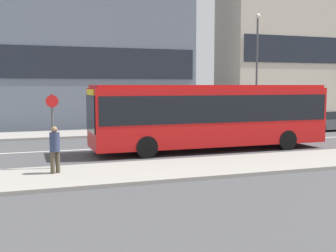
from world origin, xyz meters
TOP-DOWN VIEW (x-y plane):
  - ground_plane at (0.00, 0.00)m, footprint 120.00×120.00m
  - sidewalk_near at (0.00, -6.25)m, footprint 44.00×3.50m
  - sidewalk_far at (0.00, 6.25)m, footprint 44.00×3.50m
  - lane_centerline at (0.00, 0.00)m, footprint 41.80×0.16m
  - apartment_block_left_tower at (0.26, 12.28)m, footprint 14.99×5.64m
  - city_bus at (3.59, -2.16)m, footprint 11.43×2.58m
  - parked_car_0 at (15.01, 3.21)m, footprint 4.02×1.82m
  - pedestrian_near_stop at (-3.91, -5.85)m, footprint 0.34×0.34m
  - bus_stop_sign at (-3.91, -4.98)m, footprint 0.44×0.12m
  - street_lamp at (10.59, 5.36)m, footprint 0.36×0.36m

SIDE VIEW (x-z plane):
  - ground_plane at x=0.00m, z-range 0.00..0.00m
  - lane_centerline at x=0.00m, z-range 0.00..0.01m
  - sidewalk_near at x=0.00m, z-range 0.00..0.13m
  - sidewalk_far at x=0.00m, z-range 0.00..0.13m
  - parked_car_0 at x=15.01m, z-range -0.04..1.31m
  - pedestrian_near_stop at x=-3.91m, z-range 0.23..1.84m
  - bus_stop_sign at x=-3.91m, z-range 0.36..3.05m
  - city_bus at x=3.59m, z-range 0.24..3.37m
  - street_lamp at x=10.59m, z-range 0.92..8.81m
  - apartment_block_left_tower at x=0.26m, z-range -0.01..17.00m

